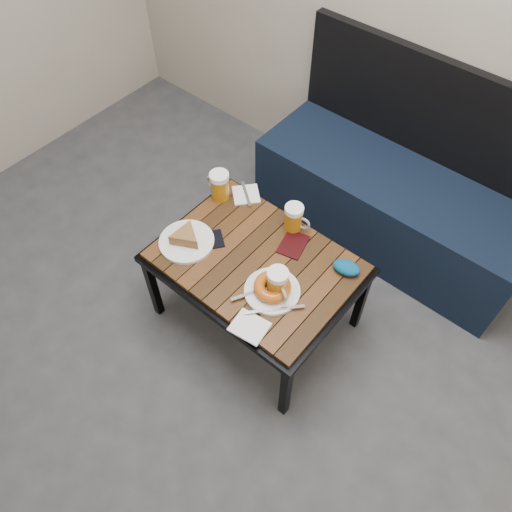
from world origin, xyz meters
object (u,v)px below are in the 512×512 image
Objects in this scene: bench at (393,199)px; cafe_table at (256,266)px; beer_mug_right at (278,283)px; passport_navy at (207,241)px; beer_mug_centre at (294,218)px; plate_bagel at (272,289)px; plate_pie at (186,239)px; passport_burgundy at (293,244)px; beer_mug_left at (219,185)px; knit_pouch at (346,267)px.

bench reaches higher than cafe_table.
bench reaches higher than beer_mug_right.
cafe_table is at bearing 50.49° from passport_navy.
passport_navy is at bearing -141.53° from beer_mug_centre.
beer_mug_centre is at bearing 113.42° from plate_bagel.
plate_pie is 1.66× the size of passport_burgundy.
passport_navy is at bearing 121.38° from beer_mug_left.
cafe_table is 0.18m from passport_burgundy.
passport_burgundy is (0.07, 0.16, 0.05)m from cafe_table.
bench is 5.90× the size of plate_pie.
beer_mug_left is at bearing 104.42° from plate_pie.
bench is at bearing 66.05° from passport_burgundy.
beer_mug_right is (-0.03, -0.94, 0.27)m from bench.
beer_mug_right is at bearing -119.53° from knit_pouch.
beer_mug_left is 0.28m from passport_navy.
beer_mug_centre reaches higher than cafe_table.
cafe_table is at bearing -105.77° from beer_mug_centre.
plate_bagel is at bearing -28.25° from cafe_table.
passport_navy is (-0.39, 0.01, -0.06)m from beer_mug_right.
beer_mug_right is 0.46m from plate_pie.
beer_mug_left is 0.44m from passport_burgundy.
beer_mug_left reaches higher than beer_mug_centre.
passport_burgundy is (0.06, -0.08, -0.06)m from beer_mug_centre.
passport_navy is at bearing 176.44° from plate_bagel.
beer_mug_left is 0.31m from plate_pie.
beer_mug_right is 0.40m from passport_navy.
passport_burgundy is at bearing 73.03° from passport_navy.
plate_pie reaches higher than knit_pouch.
beer_mug_centre is 0.31m from knit_pouch.
beer_mug_left is 1.04× the size of beer_mug_right.
cafe_table is 0.38m from knit_pouch.
plate_bagel is at bearing -85.42° from passport_burgundy.
passport_burgundy is (0.30, 0.22, 0.00)m from passport_navy.
bench reaches higher than plate_pie.
passport_burgundy is at bearing 108.34° from plate_bagel.
knit_pouch is at bearing 86.53° from beer_mug_right.
beer_mug_left reaches higher than knit_pouch.
beer_mug_right is at bearing 156.22° from beer_mug_left.
beer_mug_right reaches higher than plate_pie.
beer_mug_left reaches higher than plate_pie.
plate_bagel is (0.15, -0.08, 0.07)m from cafe_table.
plate_bagel is (0.51, -0.26, -0.05)m from beer_mug_left.
plate_pie is at bearing -116.08° from bench.
beer_mug_left is 0.68m from knit_pouch.
beer_mug_centre is at bearing 142.83° from beer_mug_right.
passport_navy is (-0.24, -0.30, -0.06)m from beer_mug_centre.
bench is 10.12× the size of passport_navy.
cafe_table is 0.32m from plate_pie.
beer_mug_centre reaches higher than plate_bagel.
plate_bagel is 0.32m from knit_pouch.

